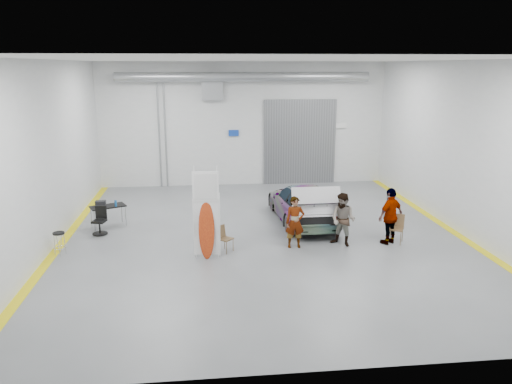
{
  "coord_description": "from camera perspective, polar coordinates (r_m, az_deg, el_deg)",
  "views": [
    {
      "loc": [
        -2.07,
        -16.41,
        5.82
      ],
      "look_at": [
        -0.22,
        0.45,
        1.5
      ],
      "focal_mm": 35.0,
      "sensor_mm": 36.0,
      "label": 1
    }
  ],
  "objects": [
    {
      "name": "ground",
      "position": [
        17.53,
        0.88,
        -5.1
      ],
      "size": [
        16.0,
        16.0,
        0.0
      ],
      "primitive_type": "plane",
      "color": "slate",
      "rests_on": "ground"
    },
    {
      "name": "room_shell",
      "position": [
        18.85,
        0.81,
        8.98
      ],
      "size": [
        14.02,
        16.18,
        6.01
      ],
      "color": "silver",
      "rests_on": "ground"
    },
    {
      "name": "folding_chair_near",
      "position": [
        16.11,
        -3.5,
        -5.92
      ],
      "size": [
        0.55,
        0.64,
        0.84
      ],
      "rotation": [
        0.0,
        0.0,
        0.85
      ],
      "color": "brown",
      "rests_on": "ground"
    },
    {
      "name": "shop_stool",
      "position": [
        16.95,
        -21.53,
        -5.51
      ],
      "size": [
        0.38,
        0.38,
        0.74
      ],
      "rotation": [
        0.0,
        0.0,
        -0.1
      ],
      "color": "black",
      "rests_on": "ground"
    },
    {
      "name": "office_chair",
      "position": [
        18.5,
        -17.44,
        -3.32
      ],
      "size": [
        0.53,
        0.54,
        0.98
      ],
      "rotation": [
        0.0,
        0.0,
        -0.24
      ],
      "color": "black",
      "rests_on": "ground"
    },
    {
      "name": "folding_chair_far",
      "position": [
        17.48,
        15.65,
        -4.66
      ],
      "size": [
        0.62,
        0.67,
        0.96
      ],
      "rotation": [
        0.0,
        0.0,
        -0.53
      ],
      "color": "brown",
      "rests_on": "ground"
    },
    {
      "name": "person_c",
      "position": [
        17.16,
        15.12,
        -2.67
      ],
      "size": [
        1.19,
        0.97,
        1.92
      ],
      "primitive_type": "imported",
      "rotation": [
        0.0,
        0.0,
        3.68
      ],
      "color": "olive",
      "rests_on": "ground"
    },
    {
      "name": "work_table",
      "position": [
        19.22,
        -16.78,
        -1.53
      ],
      "size": [
        1.39,
        1.08,
        1.01
      ],
      "rotation": [
        0.0,
        0.0,
        0.43
      ],
      "color": "gray",
      "rests_on": "ground"
    },
    {
      "name": "person_a",
      "position": [
        16.31,
        4.47,
        -3.46
      ],
      "size": [
        0.63,
        0.42,
        1.72
      ],
      "primitive_type": "imported",
      "rotation": [
        0.0,
        0.0,
        -0.02
      ],
      "color": "brown",
      "rests_on": "ground"
    },
    {
      "name": "surfboard_display",
      "position": [
        15.33,
        -5.62,
        -3.4
      ],
      "size": [
        0.83,
        0.26,
        2.92
      ],
      "rotation": [
        0.0,
        0.0,
        -0.07
      ],
      "color": "white",
      "rests_on": "ground"
    },
    {
      "name": "person_b",
      "position": [
        16.67,
        9.93,
        -3.13
      ],
      "size": [
        1.1,
        1.08,
        1.78
      ],
      "primitive_type": "imported",
      "rotation": [
        0.0,
        0.0,
        -0.72
      ],
      "color": "#476383",
      "rests_on": "ground"
    },
    {
      "name": "trunk_lid",
      "position": [
        16.83,
        6.94,
        -0.87
      ],
      "size": [
        1.67,
        1.01,
        0.04
      ],
      "primitive_type": "cube",
      "color": "silver",
      "rests_on": "sedan_car"
    },
    {
      "name": "sedan_car",
      "position": [
        19.11,
        5.38,
        -1.27
      ],
      "size": [
        2.26,
        5.03,
        1.43
      ],
      "primitive_type": "imported",
      "rotation": [
        0.0,
        0.0,
        3.19
      ],
      "color": "silver",
      "rests_on": "ground"
    }
  ]
}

